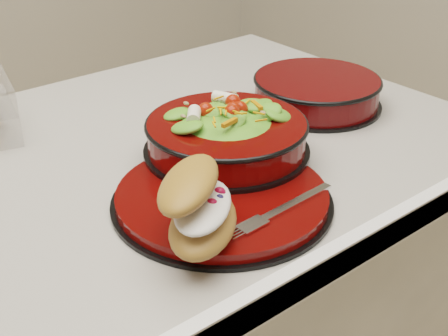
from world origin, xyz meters
TOP-DOWN VIEW (x-y plane):
  - dinner_plate at (0.07, -0.19)m, footprint 0.30×0.30m
  - salad_bowl at (0.15, -0.11)m, footprint 0.25×0.25m
  - croissant at (-0.02, -0.26)m, footprint 0.16×0.16m
  - fork at (0.10, -0.28)m, footprint 0.16×0.02m
  - extra_bowl at (0.41, -0.04)m, footprint 0.24×0.24m

SIDE VIEW (x-z plane):
  - dinner_plate at x=0.07m, z-range 0.90..0.92m
  - fork at x=0.10m, z-range 0.92..0.92m
  - extra_bowl at x=0.41m, z-range 0.90..0.96m
  - salad_bowl at x=0.15m, z-range 0.91..1.01m
  - croissant at x=-0.02m, z-range 0.92..1.00m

